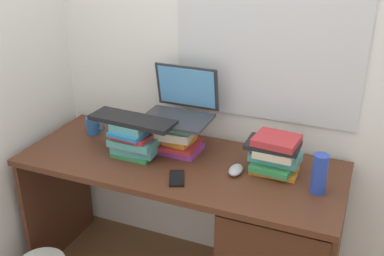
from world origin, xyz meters
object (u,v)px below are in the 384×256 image
Objects in this scene: desk at (255,241)px; book_stack_keyboard_riser at (134,139)px; keyboard at (132,120)px; water_bottle at (319,174)px; laptop at (181,105)px; computer_mouse at (236,170)px; book_stack_side at (275,154)px; cell_phone at (177,178)px; book_stack_tall at (177,136)px; mug at (94,125)px.

desk is 0.75m from book_stack_keyboard_riser.
desk is 0.82m from keyboard.
laptop is at bearing 166.27° from water_bottle.
keyboard is 4.04× the size of computer_mouse.
keyboard reaches higher than computer_mouse.
book_stack_side is 0.46m from cell_phone.
book_stack_tall is 0.49m from book_stack_side.
computer_mouse is 0.59× the size of water_bottle.
desk is at bearing 0.17° from book_stack_keyboard_riser.
desk is 0.74m from laptop.
laptop is (-0.49, 0.07, 0.13)m from book_stack_side.
book_stack_side reaches higher than mug.
water_bottle reaches higher than cell_phone.
book_stack_side is 0.24m from water_bottle.
laptop is at bearing 89.16° from book_stack_tall.
book_stack_keyboard_riser is at bearing -23.07° from mug.
desk is 14.02× the size of mug.
book_stack_side is 0.59× the size of keyboard.
book_stack_tall reaches higher than computer_mouse.
keyboard is (-0.67, -0.10, 0.10)m from book_stack_side.
laptop reaches higher than book_stack_side.
desk is at bearing 3.31° from keyboard.
book_stack_tall is at bearing -90.84° from laptop.
book_stack_keyboard_riser is 1.27× the size of water_bottle.
book_stack_tall is 0.15m from laptop.
laptop is 2.98× the size of mug.
laptop is 1.85× the size of water_bottle.
keyboard is 0.36m from cell_phone.
book_stack_tall is 0.68× the size of laptop.
desk is 8.71× the size of water_bottle.
desk is 6.85× the size of book_stack_keyboard_riser.
book_stack_side is 0.52m from laptop.
book_stack_tall is 0.24m from keyboard.
laptop is 2.41× the size of cell_phone.
book_stack_tall is 0.36m from computer_mouse.
desk is 6.90× the size of book_stack_tall.
keyboard is at bearing 131.69° from cell_phone.
book_stack_side is at bearing 8.26° from cell_phone.
book_stack_keyboard_riser reaches higher than book_stack_tall.
desk is at bearing -111.13° from book_stack_side.
laptop reaches higher than cell_phone.
book_stack_keyboard_riser is 0.88m from water_bottle.
keyboard is (-0.00, 0.00, 0.10)m from book_stack_keyboard_riser.
book_stack_keyboard_riser is 1.65× the size of cell_phone.
laptop reaches higher than computer_mouse.
computer_mouse is (0.34, -0.10, -0.06)m from book_stack_tall.
cell_phone is at bearing -167.52° from water_bottle.
book_stack_side is 1.39× the size of water_bottle.
book_stack_keyboard_riser is 0.91× the size of book_stack_side.
water_bottle reaches higher than mug.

